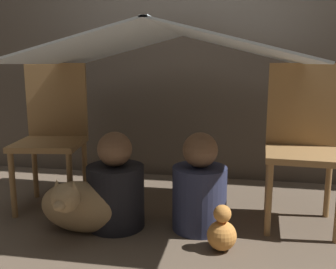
{
  "coord_description": "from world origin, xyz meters",
  "views": [
    {
      "loc": [
        0.42,
        -2.13,
        0.96
      ],
      "look_at": [
        0.0,
        0.08,
        0.53
      ],
      "focal_mm": 40.0,
      "sensor_mm": 36.0,
      "label": 1
    }
  ],
  "objects_px": {
    "person_second": "(200,190)",
    "person_front": "(116,189)",
    "dog": "(79,206)",
    "chair_left": "(53,129)",
    "chair_right": "(302,138)"
  },
  "relations": [
    {
      "from": "chair_left",
      "to": "person_front",
      "type": "xyz_separation_m",
      "value": [
        0.53,
        -0.29,
        -0.29
      ]
    },
    {
      "from": "chair_left",
      "to": "dog",
      "type": "distance_m",
      "value": 0.66
    },
    {
      "from": "person_second",
      "to": "person_front",
      "type": "bearing_deg",
      "value": -172.98
    },
    {
      "from": "chair_left",
      "to": "chair_right",
      "type": "height_order",
      "value": "same"
    },
    {
      "from": "person_front",
      "to": "person_second",
      "type": "distance_m",
      "value": 0.49
    },
    {
      "from": "person_front",
      "to": "person_second",
      "type": "height_order",
      "value": "person_second"
    },
    {
      "from": "person_front",
      "to": "dog",
      "type": "xyz_separation_m",
      "value": [
        -0.17,
        -0.14,
        -0.06
      ]
    },
    {
      "from": "chair_right",
      "to": "dog",
      "type": "xyz_separation_m",
      "value": [
        -1.24,
        -0.43,
        -0.35
      ]
    },
    {
      "from": "chair_left",
      "to": "chair_right",
      "type": "distance_m",
      "value": 1.61
    },
    {
      "from": "chair_left",
      "to": "chair_right",
      "type": "bearing_deg",
      "value": -8.77
    },
    {
      "from": "chair_right",
      "to": "chair_left",
      "type": "bearing_deg",
      "value": -176.44
    },
    {
      "from": "person_front",
      "to": "person_second",
      "type": "relative_size",
      "value": 1.0
    },
    {
      "from": "person_front",
      "to": "person_second",
      "type": "bearing_deg",
      "value": 7.02
    },
    {
      "from": "chair_right",
      "to": "person_front",
      "type": "xyz_separation_m",
      "value": [
        -1.07,
        -0.29,
        -0.29
      ]
    },
    {
      "from": "chair_right",
      "to": "person_second",
      "type": "xyz_separation_m",
      "value": [
        -0.59,
        -0.23,
        -0.28
      ]
    }
  ]
}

